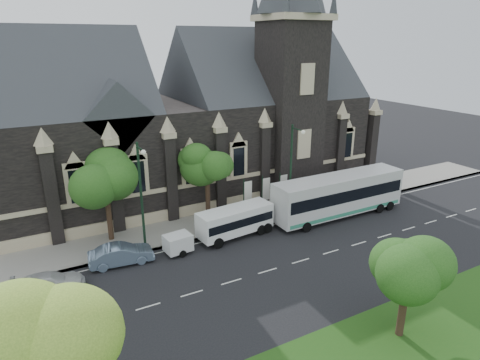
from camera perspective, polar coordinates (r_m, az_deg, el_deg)
ground at (r=30.06m, az=-1.18°, el=-13.80°), size 160.00×160.00×0.00m
sidewalk at (r=37.68m, az=-7.91°, el=-6.73°), size 80.00×5.00×0.15m
museum at (r=45.27m, az=-6.54°, el=8.46°), size 40.00×17.70×29.90m
tree_park_near at (r=16.87m, az=-24.93°, el=-18.61°), size 4.42×4.42×8.56m
tree_park_east at (r=24.98m, az=22.20°, el=-10.33°), size 3.40×3.40×6.28m
tree_walk_right at (r=37.83m, az=-4.42°, el=2.82°), size 4.08×4.08×7.80m
tree_walk_left at (r=35.31m, az=-17.84°, el=0.63°), size 3.91×3.91×7.64m
street_lamp_near at (r=38.29m, az=7.18°, el=1.82°), size 0.36×1.88×9.00m
street_lamp_mid at (r=32.52m, az=-13.36°, el=-1.66°), size 0.36×1.88×9.00m
banner_flag_left at (r=38.78m, az=0.90°, el=-2.07°), size 0.90×0.10×4.00m
banner_flag_center at (r=39.74m, az=3.41°, el=-1.58°), size 0.90×0.10×4.00m
banner_flag_right at (r=40.78m, az=5.80°, el=-1.10°), size 0.90×0.10×4.00m
tour_coach at (r=40.59m, az=13.44°, el=-1.95°), size 13.76×3.16×4.01m
shuttle_bus at (r=35.67m, az=-0.64°, el=-5.52°), size 6.92×3.00×2.60m
box_trailer at (r=33.54m, az=-8.52°, el=-8.55°), size 3.04×1.79×1.59m
sedan at (r=33.04m, az=-16.01°, el=-9.80°), size 4.91×2.14×1.57m
car_far_white at (r=31.46m, az=-24.81°, el=-12.70°), size 4.76×2.32×1.33m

